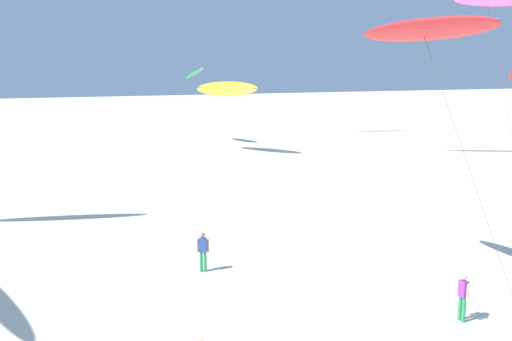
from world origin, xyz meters
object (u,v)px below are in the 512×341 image
object	(u,v)px
flying_kite_6	(226,89)
person_near_right	(463,295)
flying_kite_8	(195,73)
flying_kite_4	(423,30)
person_foreground_walker	(203,250)
flying_kite_3	(487,1)

from	to	relation	value
flying_kite_6	person_near_right	distance (m)	38.10
flying_kite_6	flying_kite_8	distance (m)	7.90
flying_kite_4	person_foreground_walker	size ratio (longest dim) A/B	6.06
flying_kite_3	person_near_right	bearing A→B (deg)	-131.88
flying_kite_3	flying_kite_8	world-z (taller)	flying_kite_3
flying_kite_6	flying_kite_4	bearing A→B (deg)	-95.76
flying_kite_6	person_near_right	size ratio (longest dim) A/B	7.13
flying_kite_8	person_foreground_walker	bearing A→B (deg)	-103.74
flying_kite_3	flying_kite_6	size ratio (longest dim) A/B	1.06
flying_kite_3	flying_kite_8	size ratio (longest dim) A/B	1.51
flying_kite_4	person_near_right	distance (m)	9.29
flying_kite_4	flying_kite_3	bearing A→B (deg)	40.29
flying_kite_4	flying_kite_6	world-z (taller)	flying_kite_4
flying_kite_4	flying_kite_8	size ratio (longest dim) A/B	1.23
flying_kite_3	flying_kite_8	bearing A→B (deg)	104.36
flying_kite_6	person_near_right	bearing A→B (deg)	-94.96
person_near_right	person_foreground_walker	bearing A→B (deg)	132.95
flying_kite_8	person_foreground_walker	world-z (taller)	flying_kite_8
person_near_right	flying_kite_4	bearing A→B (deg)	95.66
person_near_right	flying_kite_8	bearing A→B (deg)	87.31
flying_kite_3	flying_kite_4	world-z (taller)	flying_kite_3
flying_kite_8	person_near_right	distance (m)	45.83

